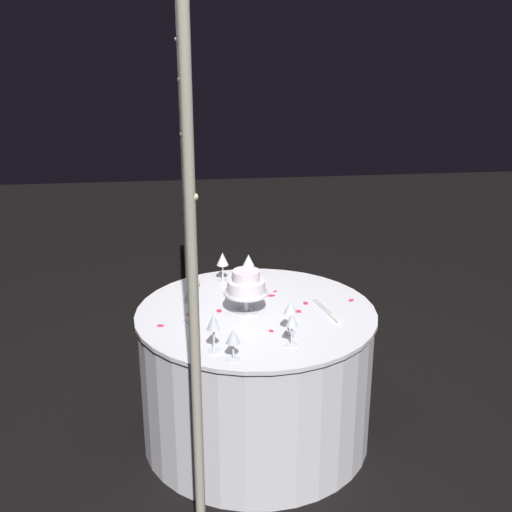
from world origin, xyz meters
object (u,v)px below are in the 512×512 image
object	(u,v)px
wine_glass_0	(233,337)
wine_glass_6	(189,297)
decorative_arch	(185,154)
main_table	(256,375)
wine_glass_3	(213,324)
wine_glass_1	(290,309)
wine_glass_2	(248,262)
tiered_cake	(246,285)
wine_glass_4	(292,322)
wine_glass_5	(223,260)
cake_knife	(328,312)

from	to	relation	value
wine_glass_0	wine_glass_6	xyz separation A→B (m)	(0.40, 0.18, 0.02)
decorative_arch	main_table	world-z (taller)	decorative_arch
wine_glass_0	wine_glass_3	bearing A→B (deg)	43.28
main_table	wine_glass_1	world-z (taller)	wine_glass_1
wine_glass_2	wine_glass_1	bearing A→B (deg)	-167.79
tiered_cake	wine_glass_6	world-z (taller)	tiered_cake
decorative_arch	wine_glass_4	bearing A→B (deg)	-131.00
wine_glass_5	wine_glass_3	bearing A→B (deg)	173.32
wine_glass_1	wine_glass_5	size ratio (longest dim) A/B	0.95
main_table	wine_glass_4	bearing A→B (deg)	-163.09
tiered_cake	decorative_arch	bearing A→B (deg)	90.25
wine_glass_3	wine_glass_4	bearing A→B (deg)	-86.81
tiered_cake	wine_glass_0	bearing A→B (deg)	167.68
wine_glass_6	cake_knife	distance (m)	0.69
main_table	wine_glass_4	xyz separation A→B (m)	(-0.38, -0.11, 0.48)
wine_glass_1	wine_glass_4	size ratio (longest dim) A/B	1.03
wine_glass_3	wine_glass_6	size ratio (longest dim) A/B	1.05
wine_glass_2	wine_glass_3	distance (m)	0.78
main_table	wine_glass_2	world-z (taller)	wine_glass_2
tiered_cake	wine_glass_6	size ratio (longest dim) A/B	1.29
wine_glass_2	wine_glass_5	distance (m)	0.15
wine_glass_3	wine_glass_2	bearing A→B (deg)	-17.13
decorative_arch	wine_glass_2	xyz separation A→B (m)	(0.34, -0.32, -0.66)
wine_glass_6	cake_knife	size ratio (longest dim) A/B	0.58
wine_glass_1	wine_glass_0	bearing A→B (deg)	128.66
decorative_arch	wine_glass_5	xyz separation A→B (m)	(0.42, -0.19, -0.67)
wine_glass_0	cake_knife	size ratio (longest dim) A/B	0.50
wine_glass_2	cake_knife	bearing A→B (deg)	-139.17
wine_glass_1	cake_knife	world-z (taller)	wine_glass_1
main_table	wine_glass_2	distance (m)	0.60
wine_glass_2	wine_glass_5	size ratio (longest dim) A/B	1.05
wine_glass_4	wine_glass_2	bearing A→B (deg)	9.14
wine_glass_4	cake_knife	xyz separation A→B (m)	(0.32, -0.24, -0.11)
cake_knife	main_table	bearing A→B (deg)	80.03
wine_glass_3	main_table	bearing A→B (deg)	-30.15
wine_glass_3	wine_glass_6	xyz separation A→B (m)	(0.32, 0.10, -0.01)
wine_glass_0	wine_glass_4	xyz separation A→B (m)	(0.10, -0.27, 0.01)
decorative_arch	wine_glass_3	distance (m)	0.78
cake_knife	wine_glass_1	bearing A→B (deg)	130.88
wine_glass_4	wine_glass_3	bearing A→B (deg)	93.19
decorative_arch	wine_glass_1	world-z (taller)	decorative_arch
wine_glass_0	wine_glass_5	xyz separation A→B (m)	(0.90, -0.02, 0.02)
wine_glass_0	wine_glass_6	distance (m)	0.44
wine_glass_6	wine_glass_4	bearing A→B (deg)	-124.24
wine_glass_0	wine_glass_6	world-z (taller)	wine_glass_6
decorative_arch	wine_glass_4	world-z (taller)	decorative_arch
decorative_arch	wine_glass_5	world-z (taller)	decorative_arch
wine_glass_5	wine_glass_6	world-z (taller)	wine_glass_6
wine_glass_1	wine_glass_6	size ratio (longest dim) A/B	0.94
tiered_cake	wine_glass_5	xyz separation A→B (m)	(0.42, 0.09, -0.02)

